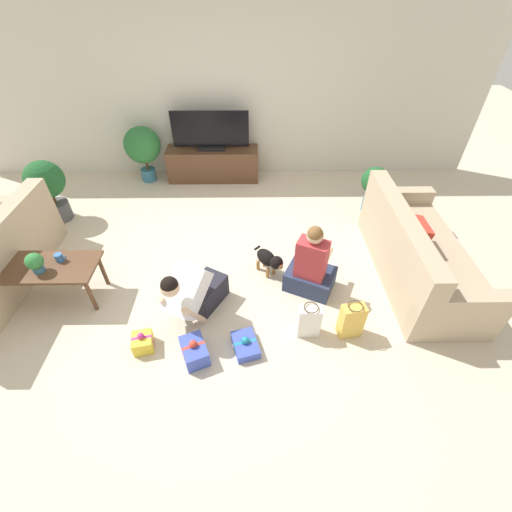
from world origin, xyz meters
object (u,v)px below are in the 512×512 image
at_px(tv, 210,133).
at_px(gift_box_c, 245,345).
at_px(sofa_right, 416,254).
at_px(person_kneeling, 194,292).
at_px(potted_plant_corner_right, 374,184).
at_px(mug, 59,257).
at_px(gift_bag_a, 309,321).
at_px(tv_console, 213,164).
at_px(gift_bag_b, 351,320).
at_px(gift_box_a, 194,351).
at_px(person_sitting, 311,268).
at_px(gift_box_b, 143,342).
at_px(tabletop_plant, 35,262).
at_px(potted_plant_corner_left, 47,186).
at_px(potted_plant_back_left, 143,147).
at_px(coffee_table, 49,270).
at_px(dog, 269,260).

relative_size(tv, gift_box_c, 3.31).
xyz_separation_m(sofa_right, person_kneeling, (-2.49, -0.60, 0.03)).
xyz_separation_m(potted_plant_corner_right, mug, (-3.77, -1.62, 0.07)).
distance_m(sofa_right, potted_plant_corner_right, 1.37).
xyz_separation_m(person_kneeling, gift_box_c, (0.52, -0.45, -0.28)).
bearing_deg(gift_box_c, tv, 99.56).
bearing_deg(gift_bag_a, tv_console, 110.31).
distance_m(gift_bag_b, mug, 3.07).
relative_size(gift_box_a, mug, 3.07).
bearing_deg(sofa_right, person_sitting, 100.88).
bearing_deg(gift_box_b, gift_bag_a, 5.47).
xyz_separation_m(gift_box_b, tabletop_plant, (-1.11, 0.61, 0.50)).
bearing_deg(gift_bag_b, tv_console, 116.35).
bearing_deg(gift_box_a, mug, 149.30).
height_order(potted_plant_corner_left, mug, potted_plant_corner_left).
bearing_deg(tabletop_plant, potted_plant_corner_left, 110.95).
bearing_deg(potted_plant_back_left, gift_box_a, -70.90).
xyz_separation_m(person_sitting, gift_box_b, (-1.71, -0.79, -0.23)).
bearing_deg(person_kneeling, potted_plant_corner_left, 170.68).
height_order(sofa_right, coffee_table, sofa_right).
xyz_separation_m(coffee_table, dog, (2.34, 0.34, -0.18)).
bearing_deg(tabletop_plant, gift_box_b, -28.62).
xyz_separation_m(coffee_table, mug, (0.12, 0.08, 0.10)).
bearing_deg(mug, tv, 62.42).
bearing_deg(mug, tv_console, 62.42).
relative_size(tv_console, dog, 3.70).
height_order(potted_plant_back_left, potted_plant_corner_left, potted_plant_back_left).
bearing_deg(dog, mug, 148.34).
relative_size(gift_bag_a, tabletop_plant, 1.77).
bearing_deg(potted_plant_back_left, potted_plant_corner_left, -132.75).
relative_size(gift_box_b, gift_bag_b, 0.56).
height_order(coffee_table, gift_bag_b, coffee_table).
bearing_deg(person_sitting, potted_plant_corner_left, 2.72).
bearing_deg(gift_bag_b, sofa_right, 43.55).
distance_m(dog, tabletop_plant, 2.43).
xyz_separation_m(tv_console, potted_plant_corner_left, (-2.14, -1.18, 0.27)).
bearing_deg(person_sitting, gift_box_a, 62.31).
relative_size(person_sitting, mug, 7.38).
distance_m(potted_plant_back_left, potted_plant_corner_left, 1.54).
relative_size(tv_console, potted_plant_corner_right, 2.18).
distance_m(coffee_table, gift_bag_a, 2.76).
bearing_deg(tabletop_plant, gift_box_c, -16.58).
distance_m(potted_plant_back_left, dog, 3.06).
bearing_deg(gift_bag_a, mug, 166.66).
bearing_deg(gift_box_c, gift_bag_b, 8.88).
bearing_deg(gift_bag_b, dog, 131.19).
distance_m(tv_console, dog, 2.53).
height_order(tv_console, person_sitting, person_sitting).
relative_size(gift_bag_b, mug, 3.51).
height_order(gift_box_b, mug, mug).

